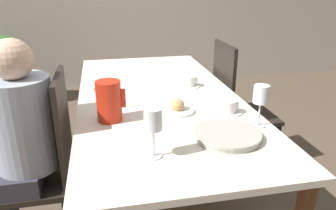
{
  "coord_description": "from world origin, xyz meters",
  "views": [
    {
      "loc": [
        -0.32,
        -1.84,
        1.41
      ],
      "look_at": [
        0.0,
        -0.3,
        0.79
      ],
      "focal_mm": 35.0,
      "sensor_mm": 36.0,
      "label": 1
    }
  ],
  "objects_px": {
    "potted_plant": "(7,60)",
    "wine_glass_juice": "(261,97)",
    "chair_opposite": "(236,106)",
    "serving_tray": "(227,135)",
    "teacup_near_person": "(228,108)",
    "bread_plate": "(177,108)",
    "person_seated": "(18,137)",
    "wine_glass_water": "(153,121)",
    "chair_person_side": "(45,164)",
    "red_pitcher": "(109,101)",
    "teacup_across": "(189,82)"
  },
  "relations": [
    {
      "from": "serving_tray",
      "to": "chair_opposite",
      "type": "bearing_deg",
      "value": 64.06
    },
    {
      "from": "wine_glass_water",
      "to": "serving_tray",
      "type": "bearing_deg",
      "value": 15.03
    },
    {
      "from": "chair_person_side",
      "to": "bread_plate",
      "type": "distance_m",
      "value": 0.75
    },
    {
      "from": "red_pitcher",
      "to": "teacup_near_person",
      "type": "height_order",
      "value": "red_pitcher"
    },
    {
      "from": "teacup_across",
      "to": "bread_plate",
      "type": "bearing_deg",
      "value": -113.19
    },
    {
      "from": "person_seated",
      "to": "teacup_across",
      "type": "height_order",
      "value": "person_seated"
    },
    {
      "from": "chair_person_side",
      "to": "potted_plant",
      "type": "xyz_separation_m",
      "value": [
        -0.74,
        2.42,
        0.02
      ]
    },
    {
      "from": "serving_tray",
      "to": "bread_plate",
      "type": "height_order",
      "value": "bread_plate"
    },
    {
      "from": "wine_glass_juice",
      "to": "teacup_near_person",
      "type": "bearing_deg",
      "value": 114.74
    },
    {
      "from": "red_pitcher",
      "to": "wine_glass_water",
      "type": "bearing_deg",
      "value": -68.61
    },
    {
      "from": "bread_plate",
      "to": "wine_glass_water",
      "type": "bearing_deg",
      "value": -114.64
    },
    {
      "from": "red_pitcher",
      "to": "serving_tray",
      "type": "distance_m",
      "value": 0.59
    },
    {
      "from": "chair_opposite",
      "to": "bread_plate",
      "type": "bearing_deg",
      "value": -45.77
    },
    {
      "from": "wine_glass_juice",
      "to": "teacup_near_person",
      "type": "distance_m",
      "value": 0.23
    },
    {
      "from": "person_seated",
      "to": "wine_glass_water",
      "type": "distance_m",
      "value": 0.76
    },
    {
      "from": "serving_tray",
      "to": "bread_plate",
      "type": "distance_m",
      "value": 0.37
    },
    {
      "from": "red_pitcher",
      "to": "bread_plate",
      "type": "distance_m",
      "value": 0.37
    },
    {
      "from": "wine_glass_juice",
      "to": "bread_plate",
      "type": "relative_size",
      "value": 1.12
    },
    {
      "from": "bread_plate",
      "to": "potted_plant",
      "type": "distance_m",
      "value": 2.83
    },
    {
      "from": "person_seated",
      "to": "bread_plate",
      "type": "bearing_deg",
      "value": -88.24
    },
    {
      "from": "chair_person_side",
      "to": "wine_glass_water",
      "type": "distance_m",
      "value": 0.78
    },
    {
      "from": "red_pitcher",
      "to": "wine_glass_water",
      "type": "distance_m",
      "value": 0.43
    },
    {
      "from": "wine_glass_water",
      "to": "serving_tray",
      "type": "distance_m",
      "value": 0.38
    },
    {
      "from": "bread_plate",
      "to": "chair_opposite",
      "type": "bearing_deg",
      "value": 44.23
    },
    {
      "from": "chair_person_side",
      "to": "teacup_across",
      "type": "distance_m",
      "value": 1.0
    },
    {
      "from": "potted_plant",
      "to": "wine_glass_juice",
      "type": "bearing_deg",
      "value": -56.37
    },
    {
      "from": "wine_glass_juice",
      "to": "bread_plate",
      "type": "height_order",
      "value": "wine_glass_juice"
    },
    {
      "from": "wine_glass_water",
      "to": "bread_plate",
      "type": "distance_m",
      "value": 0.5
    },
    {
      "from": "person_seated",
      "to": "wine_glass_water",
      "type": "relative_size",
      "value": 5.63
    },
    {
      "from": "serving_tray",
      "to": "bread_plate",
      "type": "xyz_separation_m",
      "value": [
        -0.15,
        0.34,
        0.01
      ]
    },
    {
      "from": "teacup_near_person",
      "to": "chair_opposite",
      "type": "bearing_deg",
      "value": 62.53
    },
    {
      "from": "red_pitcher",
      "to": "teacup_near_person",
      "type": "bearing_deg",
      "value": -3.04
    },
    {
      "from": "chair_person_side",
      "to": "wine_glass_water",
      "type": "height_order",
      "value": "chair_person_side"
    },
    {
      "from": "potted_plant",
      "to": "serving_tray",
      "type": "bearing_deg",
      "value": -60.17
    },
    {
      "from": "chair_opposite",
      "to": "serving_tray",
      "type": "bearing_deg",
      "value": -25.94
    },
    {
      "from": "chair_opposite",
      "to": "potted_plant",
      "type": "height_order",
      "value": "chair_opposite"
    },
    {
      "from": "person_seated",
      "to": "potted_plant",
      "type": "bearing_deg",
      "value": 14.69
    },
    {
      "from": "chair_opposite",
      "to": "red_pitcher",
      "type": "distance_m",
      "value": 1.18
    },
    {
      "from": "wine_glass_water",
      "to": "potted_plant",
      "type": "bearing_deg",
      "value": 113.47
    },
    {
      "from": "wine_glass_water",
      "to": "potted_plant",
      "type": "relative_size",
      "value": 0.26
    },
    {
      "from": "chair_person_side",
      "to": "teacup_near_person",
      "type": "xyz_separation_m",
      "value": [
        0.96,
        -0.08,
        0.27
      ]
    },
    {
      "from": "chair_opposite",
      "to": "teacup_across",
      "type": "bearing_deg",
      "value": -67.89
    },
    {
      "from": "chair_opposite",
      "to": "person_seated",
      "type": "bearing_deg",
      "value": -66.64
    },
    {
      "from": "teacup_across",
      "to": "bread_plate",
      "type": "xyz_separation_m",
      "value": [
        -0.17,
        -0.41,
        -0.01
      ]
    },
    {
      "from": "serving_tray",
      "to": "potted_plant",
      "type": "xyz_separation_m",
      "value": [
        -1.59,
        2.77,
        -0.24
      ]
    },
    {
      "from": "potted_plant",
      "to": "red_pitcher",
      "type": "bearing_deg",
      "value": -66.2
    },
    {
      "from": "serving_tray",
      "to": "wine_glass_juice",
      "type": "bearing_deg",
      "value": 25.39
    },
    {
      "from": "teacup_near_person",
      "to": "bread_plate",
      "type": "xyz_separation_m",
      "value": [
        -0.26,
        0.07,
        -0.01
      ]
    },
    {
      "from": "chair_opposite",
      "to": "teacup_near_person",
      "type": "bearing_deg",
      "value": -27.47
    },
    {
      "from": "wine_glass_water",
      "to": "potted_plant",
      "type": "xyz_separation_m",
      "value": [
        -1.24,
        2.86,
        -0.38
      ]
    }
  ]
}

